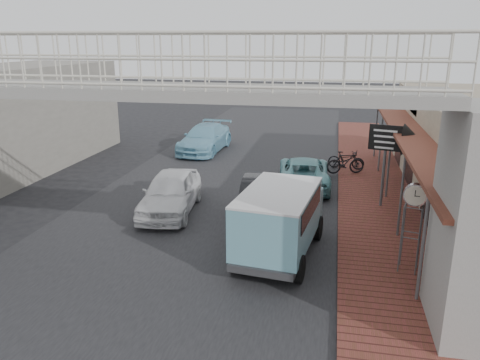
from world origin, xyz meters
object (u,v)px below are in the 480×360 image
at_px(motorcycle_far, 345,162).
at_px(arrow_sign, 409,141).
at_px(dark_sedan, 265,202).
at_px(angkot_curb, 304,172).
at_px(angkot_far, 205,138).
at_px(motorcycle_near, 346,159).
at_px(angkot_van, 280,214).
at_px(street_clock, 415,199).
at_px(white_hatchback, 170,192).

distance_m(motorcycle_far, arrow_sign, 5.40).
xyz_separation_m(dark_sedan, angkot_curb, (1.02, 4.71, -0.13)).
bearing_deg(angkot_curb, dark_sedan, 73.47).
xyz_separation_m(motorcycle_far, arrow_sign, (2.06, -4.55, 2.06)).
height_order(angkot_far, motorcycle_near, angkot_far).
relative_size(dark_sedan, arrow_sign, 1.48).
distance_m(angkot_curb, angkot_van, 7.18).
bearing_deg(angkot_van, arrow_sign, 55.94).
bearing_deg(arrow_sign, angkot_curb, 162.07).
xyz_separation_m(angkot_curb, angkot_far, (-6.09, 5.69, 0.10)).
distance_m(angkot_curb, angkot_far, 8.34).
height_order(motorcycle_far, street_clock, street_clock).
bearing_deg(angkot_van, street_clock, 0.98).
relative_size(motorcycle_near, arrow_sign, 0.55).
height_order(white_hatchback, angkot_van, angkot_van).
relative_size(dark_sedan, angkot_curb, 1.02).
height_order(angkot_far, motorcycle_far, angkot_far).
bearing_deg(arrow_sign, motorcycle_near, 124.78).
bearing_deg(angkot_far, motorcycle_near, -15.71).
bearing_deg(angkot_far, street_clock, -51.37).
relative_size(angkot_van, street_clock, 1.81).
relative_size(white_hatchback, motorcycle_far, 2.47).
xyz_separation_m(dark_sedan, motorcycle_far, (2.83, 6.78, -0.14)).
distance_m(white_hatchback, angkot_van, 5.35).
height_order(white_hatchback, arrow_sign, arrow_sign).
relative_size(motorcycle_near, street_clock, 0.71).
distance_m(white_hatchback, motorcycle_near, 9.72).
relative_size(motorcycle_far, arrow_sign, 0.56).
distance_m(motorcycle_far, street_clock, 9.85).
bearing_deg(street_clock, angkot_van, -172.33).
relative_size(white_hatchback, dark_sedan, 0.94).
relative_size(dark_sedan, motorcycle_far, 2.64).
distance_m(dark_sedan, angkot_far, 11.57).
bearing_deg(angkot_van, motorcycle_far, 84.70).
distance_m(dark_sedan, motorcycle_far, 7.35).
bearing_deg(angkot_curb, street_clock, 109.94).
distance_m(angkot_curb, motorcycle_far, 2.75).
bearing_deg(street_clock, angkot_far, 139.43).
bearing_deg(angkot_van, dark_sedan, 115.44).
xyz_separation_m(dark_sedan, angkot_van, (0.81, -2.44, 0.56)).
bearing_deg(motorcycle_far, arrow_sign, -172.72).
height_order(angkot_van, arrow_sign, arrow_sign).
distance_m(angkot_van, motorcycle_near, 10.39).
distance_m(angkot_curb, street_clock, 8.40).
bearing_deg(motorcycle_far, street_clock, 172.33).
xyz_separation_m(dark_sedan, street_clock, (4.42, -2.82, 1.38)).
relative_size(angkot_far, angkot_van, 1.15).
bearing_deg(street_clock, white_hatchback, 171.37).
bearing_deg(motorcycle_near, dark_sedan, 168.42).
bearing_deg(angkot_far, arrow_sign, -36.39).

